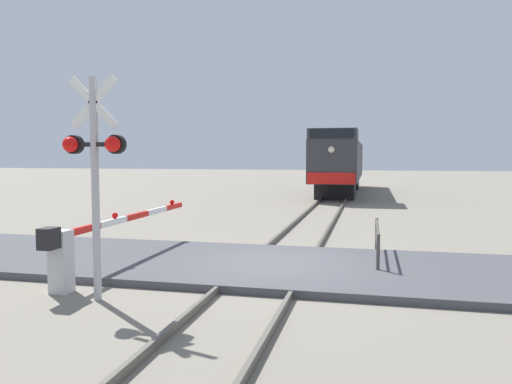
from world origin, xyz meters
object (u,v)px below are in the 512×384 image
Objects in this scene: locomotive at (340,163)px; crossing_signal at (94,162)px; crossing_gate at (88,241)px; guard_railing at (377,238)px.

locomotive is 4.15× the size of crossing_signal.
crossing_gate is at bearing -97.98° from locomotive.
crossing_signal is 2.30m from crossing_gate.
locomotive reaches higher than crossing_gate.
crossing_gate is 2.31× the size of guard_railing.
locomotive is 2.54× the size of crossing_gate.
crossing_signal is (-2.73, -27.38, 0.38)m from locomotive.
crossing_signal is 1.41× the size of guard_railing.
crossing_gate is at bearing -152.44° from guard_railing.
guard_railing is (5.97, 3.12, -0.21)m from crossing_gate.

